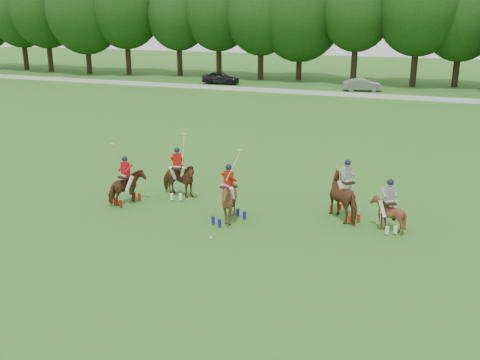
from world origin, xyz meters
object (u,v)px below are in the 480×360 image
(car_mid, at_px, (362,85))
(polo_ball, at_px, (211,238))
(polo_red_a, at_px, (127,187))
(polo_red_c, at_px, (229,202))
(polo_stripe_a, at_px, (346,197))
(car_left, at_px, (221,78))
(polo_stripe_b, at_px, (388,213))
(polo_red_b, at_px, (178,180))

(car_mid, height_order, polo_ball, car_mid)
(polo_red_a, relative_size, polo_ball, 30.21)
(polo_red_c, relative_size, polo_stripe_a, 1.20)
(car_left, relative_size, polo_stripe_a, 1.75)
(car_mid, relative_size, polo_stripe_b, 1.93)
(car_left, relative_size, polo_ball, 48.31)
(polo_red_c, distance_m, polo_stripe_a, 4.76)
(polo_stripe_a, bearing_deg, polo_red_c, -153.36)
(car_mid, relative_size, polo_red_b, 1.40)
(car_mid, distance_m, polo_red_a, 39.42)
(polo_red_a, bearing_deg, car_left, 107.09)
(polo_stripe_a, height_order, polo_stripe_b, polo_stripe_a)
(car_left, distance_m, car_mid, 16.35)
(polo_red_b, height_order, polo_ball, polo_red_b)
(polo_red_b, bearing_deg, polo_stripe_a, 0.80)
(polo_red_a, bearing_deg, polo_stripe_a, 10.46)
(car_left, xyz_separation_m, polo_red_c, (17.05, -39.61, 0.15))
(car_mid, distance_m, polo_red_b, 37.68)
(polo_red_a, distance_m, polo_ball, 5.50)
(polo_red_a, height_order, polo_red_c, polo_red_c)
(car_left, xyz_separation_m, polo_stripe_a, (21.30, -37.48, 0.18))
(polo_stripe_a, bearing_deg, car_mid, 97.53)
(polo_red_b, height_order, polo_stripe_b, polo_red_b)
(polo_red_a, relative_size, polo_red_c, 0.91)
(car_mid, distance_m, polo_red_c, 39.62)
(polo_stripe_b, bearing_deg, polo_red_a, -174.85)
(polo_red_a, height_order, polo_ball, polo_red_a)
(car_left, distance_m, polo_red_a, 41.00)
(car_mid, xyz_separation_m, polo_red_c, (0.70, -39.61, 0.23))
(car_mid, bearing_deg, polo_red_b, 160.24)
(car_mid, xyz_separation_m, polo_ball, (0.70, -41.37, -0.62))
(polo_red_a, height_order, polo_stripe_b, polo_red_a)
(polo_red_a, xyz_separation_m, polo_ball, (5.00, -2.19, -0.73))
(polo_red_c, relative_size, polo_stripe_b, 1.43)
(car_mid, bearing_deg, car_left, 74.22)
(polo_stripe_b, bearing_deg, car_left, 121.12)
(car_mid, distance_m, polo_ball, 41.38)
(car_mid, height_order, polo_red_a, polo_red_a)
(polo_red_b, bearing_deg, polo_red_c, -31.50)
(polo_red_a, distance_m, polo_stripe_b, 11.05)
(car_mid, height_order, polo_red_b, polo_red_b)
(polo_red_a, xyz_separation_m, polo_red_b, (1.69, 1.60, 0.06))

